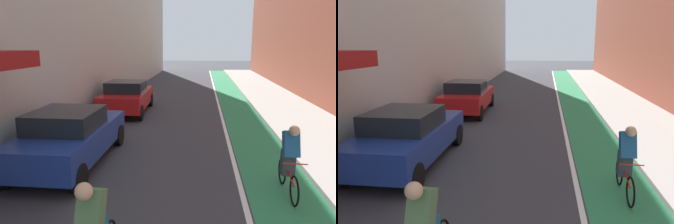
{
  "view_description": "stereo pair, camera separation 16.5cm",
  "coord_description": "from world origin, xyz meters",
  "views": [
    {
      "loc": [
        0.96,
        1.91,
        3.22
      ],
      "look_at": [
        0.02,
        10.74,
        1.31
      ],
      "focal_mm": 33.83,
      "sensor_mm": 36.0,
      "label": 1
    },
    {
      "loc": [
        1.13,
        1.93,
        3.22
      ],
      "look_at": [
        0.02,
        10.74,
        1.31
      ],
      "focal_mm": 33.83,
      "sensor_mm": 36.0,
      "label": 2
    }
  ],
  "objects": [
    {
      "name": "lane_divider_stripe",
      "position": [
        1.9,
        19.71,
        0.0
      ],
      "size": [
        0.12,
        43.41,
        0.0
      ],
      "primitive_type": "cube",
      "color": "white",
      "rests_on": "ground"
    },
    {
      "name": "parked_sedan_blue",
      "position": [
        -2.55,
        9.82,
        0.79
      ],
      "size": [
        1.95,
        4.48,
        1.53
      ],
      "color": "navy",
      "rests_on": "ground"
    },
    {
      "name": "bike_lane_paint",
      "position": [
        2.8,
        19.71,
        0.0
      ],
      "size": [
        1.6,
        43.41,
        0.0
      ],
      "primitive_type": "cube",
      "color": "#2D8451",
      "rests_on": "ground"
    },
    {
      "name": "cyclist_mid",
      "position": [
        2.88,
        8.6,
        0.84
      ],
      "size": [
        0.48,
        1.67,
        1.59
      ],
      "color": "black",
      "rests_on": "ground"
    },
    {
      "name": "parked_sedan_red",
      "position": [
        -2.55,
        16.48,
        0.79
      ],
      "size": [
        2.05,
        4.38,
        1.53
      ],
      "color": "red",
      "rests_on": "ground"
    },
    {
      "name": "ground_plane",
      "position": [
        0.0,
        17.71,
        0.0
      ],
      "size": [
        95.51,
        95.51,
        0.0
      ],
      "primitive_type": "plane",
      "color": "#38383D"
    },
    {
      "name": "building_facade_right",
      "position": [
        8.0,
        21.71,
        4.38
      ],
      "size": [
        2.4,
        39.41,
        8.75
      ],
      "primitive_type": "cube",
      "color": "#9E4C38",
      "rests_on": "ground"
    },
    {
      "name": "sidewalk_right",
      "position": [
        5.2,
        19.71,
        0.07
      ],
      "size": [
        3.2,
        43.41,
        0.14
      ],
      "primitive_type": "cube",
      "color": "#A8A59E",
      "rests_on": "ground"
    }
  ]
}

